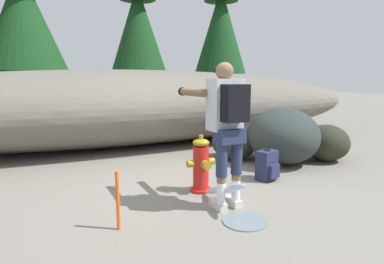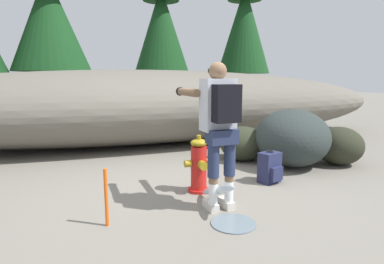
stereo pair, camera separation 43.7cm
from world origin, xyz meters
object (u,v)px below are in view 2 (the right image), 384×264
fire_hydrant (199,166)px  utility_worker (218,118)px  boulder_large (292,137)px  survey_stake (106,198)px  spare_backpack (270,168)px  boulder_small (243,143)px  boulder_mid (339,146)px

fire_hydrant → utility_worker: (0.02, -0.56, 0.70)m
boulder_large → survey_stake: 3.45m
spare_backpack → boulder_small: boulder_small is taller
utility_worker → boulder_large: bearing=-59.3°
utility_worker → spare_backpack: 1.47m
fire_hydrant → utility_worker: size_ratio=0.46×
boulder_large → survey_stake: boulder_large is taller
boulder_large → boulder_mid: size_ratio=1.80×
fire_hydrant → boulder_large: size_ratio=0.52×
boulder_mid → survey_stake: 4.14m
boulder_small → survey_stake: size_ratio=1.38×
boulder_mid → boulder_small: bearing=150.3°
spare_backpack → boulder_large: bearing=110.3°
boulder_large → fire_hydrant: bearing=-160.6°
spare_backpack → boulder_large: 1.13m
boulder_mid → boulder_small: size_ratio=0.98×
fire_hydrant → survey_stake: (-1.23, -0.62, -0.05)m
fire_hydrant → boulder_mid: bearing=9.5°
boulder_mid → boulder_small: 1.65m
fire_hydrant → spare_backpack: 1.10m
fire_hydrant → boulder_large: 2.08m
utility_worker → survey_stake: size_ratio=2.76×
utility_worker → survey_stake: bearing=91.0°
spare_backpack → fire_hydrant: bearing=-107.0°
boulder_mid → boulder_small: (-1.43, 0.82, -0.02)m
spare_backpack → survey_stake: size_ratio=0.78×
fire_hydrant → boulder_large: boulder_large is taller
boulder_mid → survey_stake: size_ratio=1.35×
utility_worker → survey_stake: (-1.25, -0.07, -0.75)m
utility_worker → fire_hydrant: bearing=0.0°
boulder_large → survey_stake: (-3.19, -1.32, -0.19)m
spare_backpack → boulder_small: 1.29m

